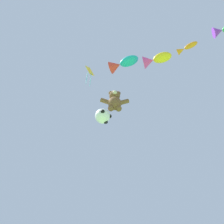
% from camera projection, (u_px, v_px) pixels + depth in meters
% --- Properties ---
extents(teddy_bear_kite, '(2.12, 0.93, 2.15)m').
position_uv_depth(teddy_bear_kite, '(115.00, 101.00, 15.84)').
color(teddy_bear_kite, brown).
extents(soccer_ball_kite, '(1.14, 1.13, 1.05)m').
position_uv_depth(soccer_ball_kite, '(103.00, 116.00, 14.84)').
color(soccer_ball_kite, white).
extents(fish_kite_teal, '(2.40, 1.76, 1.00)m').
position_uv_depth(fish_kite_teal, '(122.00, 64.00, 16.62)').
color(fish_kite_teal, '#19ADB2').
extents(fish_kite_goldfin, '(2.21, 1.51, 0.96)m').
position_uv_depth(fish_kite_goldfin, '(155.00, 60.00, 15.83)').
color(fish_kite_goldfin, yellow).
extents(fish_kite_tangerine, '(1.47, 1.20, 0.49)m').
position_uv_depth(fish_kite_tangerine, '(186.00, 48.00, 15.69)').
color(fish_kite_tangerine, orange).
extents(fish_kite_emerald, '(1.76, 1.26, 0.78)m').
position_uv_depth(fish_kite_emerald, '(224.00, 30.00, 14.80)').
color(fish_kite_emerald, green).
extents(diamond_kite, '(0.69, 0.90, 2.52)m').
position_uv_depth(diamond_kite, '(90.00, 72.00, 16.68)').
color(diamond_kite, yellow).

